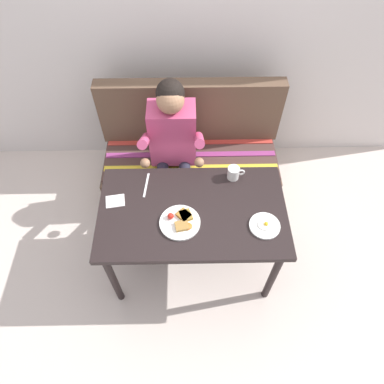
{
  "coord_description": "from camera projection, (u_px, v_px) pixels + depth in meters",
  "views": [
    {
      "loc": [
        -0.02,
        -1.23,
        2.59
      ],
      "look_at": [
        0.0,
        0.15,
        0.72
      ],
      "focal_mm": 32.84,
      "sensor_mm": 36.0,
      "label": 1
    }
  ],
  "objects": [
    {
      "name": "back_wall",
      "position": [
        189.0,
        19.0,
        2.52
      ],
      "size": [
        4.4,
        0.1,
        2.6
      ],
      "primitive_type": "cube",
      "color": "silver",
      "rests_on": "ground"
    },
    {
      "name": "napkin",
      "position": [
        115.0,
        201.0,
        2.26
      ],
      "size": [
        0.13,
        0.11,
        0.01
      ],
      "primitive_type": "cube",
      "rotation": [
        0.0,
        0.0,
        0.15
      ],
      "color": "silver",
      "rests_on": "table"
    },
    {
      "name": "knife",
      "position": [
        146.0,
        185.0,
        2.34
      ],
      "size": [
        0.03,
        0.2,
        0.0
      ],
      "primitive_type": "cube",
      "rotation": [
        0.0,
        0.0,
        -0.1
      ],
      "color": "silver",
      "rests_on": "table"
    },
    {
      "name": "coffee_mug",
      "position": [
        234.0,
        173.0,
        2.35
      ],
      "size": [
        0.12,
        0.08,
        0.09
      ],
      "color": "white",
      "rests_on": "table"
    },
    {
      "name": "couch",
      "position": [
        191.0,
        161.0,
        3.0
      ],
      "size": [
        1.44,
        0.56,
        1.0
      ],
      "color": "brown",
      "rests_on": "ground"
    },
    {
      "name": "plate_breakfast",
      "position": [
        181.0,
        222.0,
        2.16
      ],
      "size": [
        0.25,
        0.25,
        0.05
      ],
      "color": "white",
      "rests_on": "table"
    },
    {
      "name": "table",
      "position": [
        192.0,
        217.0,
        2.29
      ],
      "size": [
        1.2,
        0.7,
        0.73
      ],
      "color": "black",
      "rests_on": "ground"
    },
    {
      "name": "ground_plane",
      "position": [
        192.0,
        260.0,
        2.81
      ],
      "size": [
        8.0,
        8.0,
        0.0
      ],
      "primitive_type": "plane",
      "color": "beige"
    },
    {
      "name": "person",
      "position": [
        173.0,
        142.0,
        2.57
      ],
      "size": [
        0.45,
        0.61,
        1.21
      ],
      "color": "#BC416C",
      "rests_on": "ground"
    },
    {
      "name": "plate_eggs",
      "position": [
        265.0,
        226.0,
        2.15
      ],
      "size": [
        0.19,
        0.19,
        0.04
      ],
      "color": "white",
      "rests_on": "table"
    }
  ]
}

